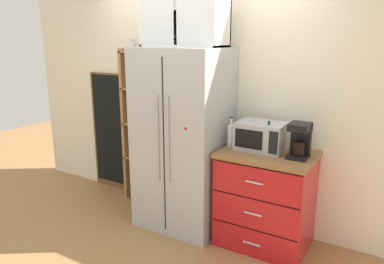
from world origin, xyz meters
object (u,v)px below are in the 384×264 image
Objects in this scene: bottle_clear at (231,134)px; bottle_green at (268,139)px; microwave at (261,136)px; chalkboard_menu at (112,132)px; refrigerator at (184,139)px; coffee_maker at (300,140)px; mug_red at (268,147)px.

bottle_green is at bearing 1.47° from bottle_clear.
chalkboard_menu is (-2.09, 0.23, -0.29)m from microwave.
microwave is (0.79, 0.09, 0.13)m from refrigerator.
coffee_maker is 0.29m from mug_red.
microwave is at bearing 150.95° from mug_red.
coffee_maker is at bearing 2.49° from refrigerator.
microwave is 0.37m from coffee_maker.
bottle_clear is 1.87m from chalkboard_menu.
chalkboard_menu reaches higher than coffee_maker.
bottle_green is 2.22m from chalkboard_menu.
bottle_green is (-0.28, -0.03, -0.02)m from coffee_maker.
chalkboard_menu reaches higher than microwave.
microwave is at bearing 142.99° from bottle_green.
bottle_green is at bearing 1.59° from refrigerator.
bottle_green is (-0.00, -0.02, 0.08)m from mug_red.
microwave is 0.11m from bottle_green.
microwave is 1.50× the size of bottle_clear.
mug_red is at bearing -178.11° from coffee_maker.
microwave is 0.28m from bottle_clear.
bottle_clear is (0.52, 0.02, 0.13)m from refrigerator.
microwave is 4.05× the size of mug_red.
bottle_green is at bearing -7.81° from chalkboard_menu.
microwave is 0.29× the size of chalkboard_menu.
chalkboard_menu is (-2.18, 0.30, -0.30)m from bottle_green.
microwave is 1.49× the size of bottle_green.
coffee_maker is at bearing -6.55° from microwave.
bottle_clear is (-0.64, -0.04, -0.02)m from coffee_maker.
refrigerator reaches higher than mug_red.
bottle_green is (0.09, -0.07, 0.00)m from microwave.
chalkboard_menu reaches higher than bottle_clear.
mug_red is 0.37× the size of bottle_green.
bottle_green is at bearing -174.63° from coffee_maker.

